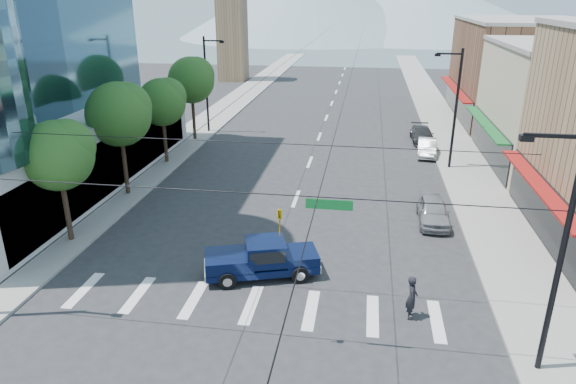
% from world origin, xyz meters
% --- Properties ---
extents(ground, '(160.00, 160.00, 0.00)m').
position_xyz_m(ground, '(0.00, 0.00, 0.00)').
color(ground, '#28282B').
rests_on(ground, ground).
extents(sidewalk_left, '(4.00, 120.00, 0.15)m').
position_xyz_m(sidewalk_left, '(-12.00, 40.00, 0.07)').
color(sidewalk_left, gray).
rests_on(sidewalk_left, ground).
extents(sidewalk_right, '(4.00, 120.00, 0.15)m').
position_xyz_m(sidewalk_right, '(12.00, 40.00, 0.07)').
color(sidewalk_right, gray).
rests_on(sidewalk_right, ground).
extents(shop_far, '(12.00, 18.00, 10.00)m').
position_xyz_m(shop_far, '(20.00, 40.00, 5.00)').
color(shop_far, brown).
rests_on(shop_far, ground).
extents(clock_tower, '(4.80, 4.80, 20.40)m').
position_xyz_m(clock_tower, '(-16.50, 62.00, 10.64)').
color(clock_tower, '#8C6B4C').
rests_on(clock_tower, ground).
extents(mountain_left, '(80.00, 80.00, 22.00)m').
position_xyz_m(mountain_left, '(-15.00, 150.00, 11.00)').
color(mountain_left, gray).
rests_on(mountain_left, ground).
extents(mountain_right, '(90.00, 90.00, 18.00)m').
position_xyz_m(mountain_right, '(20.00, 160.00, 9.00)').
color(mountain_right, gray).
rests_on(mountain_right, ground).
extents(tree_near, '(3.65, 3.64, 6.71)m').
position_xyz_m(tree_near, '(-11.07, 6.10, 4.99)').
color(tree_near, black).
rests_on(tree_near, ground).
extents(tree_midnear, '(4.09, 4.09, 7.52)m').
position_xyz_m(tree_midnear, '(-11.07, 13.10, 5.59)').
color(tree_midnear, black).
rests_on(tree_midnear, ground).
extents(tree_midfar, '(3.65, 3.64, 6.71)m').
position_xyz_m(tree_midfar, '(-11.07, 20.10, 4.99)').
color(tree_midfar, black).
rests_on(tree_midfar, ground).
extents(tree_far, '(4.09, 4.09, 7.52)m').
position_xyz_m(tree_far, '(-11.07, 27.10, 5.59)').
color(tree_far, black).
rests_on(tree_far, ground).
extents(signal_rig, '(21.80, 0.20, 9.00)m').
position_xyz_m(signal_rig, '(0.19, -1.00, 4.64)').
color(signal_rig, black).
rests_on(signal_rig, ground).
extents(lamp_pole_nw, '(2.00, 0.25, 9.00)m').
position_xyz_m(lamp_pole_nw, '(-10.67, 30.00, 4.94)').
color(lamp_pole_nw, black).
rests_on(lamp_pole_nw, ground).
extents(lamp_pole_ne, '(2.00, 0.25, 9.00)m').
position_xyz_m(lamp_pole_ne, '(10.67, 22.00, 4.94)').
color(lamp_pole_ne, black).
rests_on(lamp_pole_ne, ground).
extents(pickup_truck, '(5.69, 3.44, 1.82)m').
position_xyz_m(pickup_truck, '(-0.26, 3.99, 0.95)').
color(pickup_truck, black).
rests_on(pickup_truck, ground).
extents(pedestrian, '(0.49, 0.72, 1.91)m').
position_xyz_m(pedestrian, '(6.53, 1.64, 0.95)').
color(pedestrian, black).
rests_on(pedestrian, ground).
extents(parked_car_near, '(1.74, 4.29, 1.46)m').
position_xyz_m(parked_car_near, '(8.46, 11.58, 0.73)').
color(parked_car_near, '#9A999D').
rests_on(parked_car_near, ground).
extents(parked_car_mid, '(1.77, 4.21, 1.35)m').
position_xyz_m(parked_car_mid, '(9.40, 25.35, 0.68)').
color(parked_car_mid, '#BEBEBE').
rests_on(parked_car_mid, ground).
extents(parked_car_far, '(2.07, 4.69, 1.34)m').
position_xyz_m(parked_car_far, '(9.40, 29.58, 0.67)').
color(parked_car_far, '#2E2F31').
rests_on(parked_car_far, ground).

